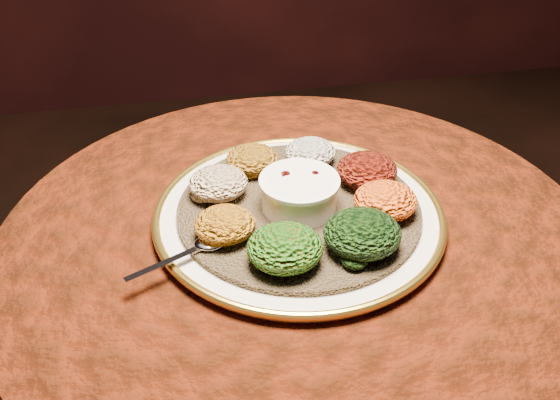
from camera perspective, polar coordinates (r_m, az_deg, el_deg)
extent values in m
cylinder|color=black|center=(1.28, 1.39, -16.77)|extent=(0.12, 0.12, 0.68)
cylinder|color=black|center=(1.02, 1.68, -4.29)|extent=(0.80, 0.80, 0.04)
cylinder|color=#3F1205|center=(1.12, 1.55, -10.01)|extent=(0.93, 0.93, 0.34)
cylinder|color=#3F1205|center=(1.00, 1.71, -3.11)|extent=(0.96, 0.96, 0.01)
cylinder|color=silver|center=(1.01, 1.72, -1.50)|extent=(0.56, 0.56, 0.02)
torus|color=gold|center=(1.01, 1.73, -1.18)|extent=(0.47, 0.47, 0.01)
cylinder|color=brown|center=(1.00, 1.74, -0.86)|extent=(0.49, 0.49, 0.01)
cylinder|color=white|center=(0.98, 1.77, 0.61)|extent=(0.12, 0.12, 0.05)
cylinder|color=white|center=(0.97, 1.79, 1.75)|extent=(0.13, 0.13, 0.01)
cylinder|color=#621804|center=(0.97, 1.78, 1.38)|extent=(0.10, 0.10, 0.01)
ellipsoid|color=silver|center=(0.92, -6.40, -3.90)|extent=(0.05, 0.04, 0.01)
cube|color=silver|center=(0.90, -10.23, -5.58)|extent=(0.12, 0.07, 0.00)
ellipsoid|color=beige|center=(1.10, 2.79, 4.39)|extent=(0.09, 0.08, 0.04)
ellipsoid|color=black|center=(1.05, 7.95, 2.74)|extent=(0.10, 0.10, 0.05)
ellipsoid|color=#C27010|center=(0.98, 9.61, -0.06)|extent=(0.10, 0.10, 0.05)
ellipsoid|color=black|center=(0.91, 7.53, -3.03)|extent=(0.11, 0.11, 0.05)
ellipsoid|color=#A42B0A|center=(0.88, 0.47, -4.39)|extent=(0.11, 0.10, 0.05)
ellipsoid|color=#A56C0E|center=(0.93, -5.10, -2.24)|extent=(0.09, 0.09, 0.04)
ellipsoid|color=maroon|center=(1.02, -5.67, 1.55)|extent=(0.10, 0.09, 0.05)
ellipsoid|color=brown|center=(1.08, -2.56, 3.76)|extent=(0.09, 0.09, 0.04)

